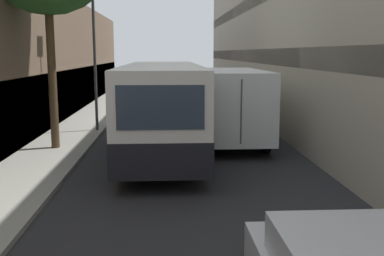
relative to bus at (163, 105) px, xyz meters
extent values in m
plane|color=#232326|center=(0.76, -1.27, -1.60)|extent=(150.00, 150.00, 0.00)
cube|color=gray|center=(-3.78, -1.27, -1.54)|extent=(2.31, 60.00, 0.13)
cube|color=#333D47|center=(5.27, -1.27, 1.64)|extent=(1.08, 60.00, 0.70)
cube|color=silver|center=(0.00, 0.00, 0.12)|extent=(2.49, 10.77, 2.59)
cube|color=black|center=(0.00, 0.00, -0.73)|extent=(2.51, 10.80, 0.90)
cube|color=#2D3847|center=(0.00, 0.00, 0.51)|extent=(2.52, 9.91, 0.83)
cube|color=#2D3847|center=(0.00, -5.39, 0.57)|extent=(2.04, 0.04, 1.03)
cylinder|color=black|center=(-1.09, 3.34, -1.10)|extent=(0.24, 1.00, 1.00)
cylinder|color=black|center=(1.09, 3.34, -1.10)|extent=(0.24, 1.00, 1.00)
cylinder|color=black|center=(-1.09, -3.34, -1.10)|extent=(0.24, 1.00, 1.00)
cylinder|color=black|center=(1.09, -3.34, -1.10)|extent=(0.24, 1.00, 1.00)
cube|color=silver|center=(2.46, 4.79, -0.13)|extent=(2.35, 2.18, 2.12)
cube|color=silver|center=(2.46, 0.90, 0.00)|extent=(2.45, 5.61, 2.38)
cube|color=#4C4C4C|center=(2.46, -1.92, 0.00)|extent=(0.05, 0.02, 2.02)
cylinder|color=black|center=(1.36, 4.79, -1.12)|extent=(0.22, 0.96, 0.96)
cylinder|color=black|center=(3.56, 4.79, -1.12)|extent=(0.22, 0.96, 0.96)
cylinder|color=black|center=(1.36, -0.65, -1.12)|extent=(0.22, 0.96, 0.96)
cylinder|color=black|center=(3.56, -0.65, -1.12)|extent=(0.22, 0.96, 0.96)
cube|color=navy|center=(-1.16, 10.79, -0.56)|extent=(1.90, 4.59, 1.56)
cube|color=#2D3847|center=(-1.16, 12.74, -0.29)|extent=(1.52, 0.04, 0.55)
cylinder|color=black|center=(-2.02, 12.12, -1.28)|extent=(0.16, 0.64, 0.64)
cylinder|color=black|center=(-0.31, 12.12, -1.28)|extent=(0.16, 0.64, 0.64)
cylinder|color=black|center=(-2.02, 9.46, -1.28)|extent=(0.16, 0.64, 0.64)
cylinder|color=black|center=(-0.31, 9.46, -1.28)|extent=(0.16, 0.64, 0.64)
cylinder|color=#38383D|center=(-2.87, 3.62, 1.92)|extent=(0.12, 0.12, 6.78)
cylinder|color=#4C3823|center=(-3.78, 0.04, 1.14)|extent=(0.28, 0.28, 5.22)
camera|label=1|loc=(0.16, -15.67, 1.81)|focal=42.00mm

